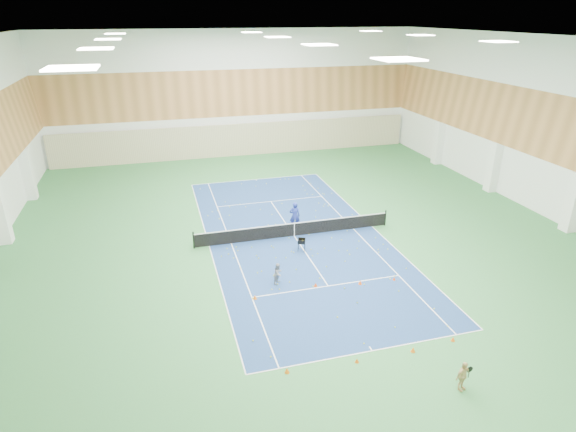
{
  "coord_description": "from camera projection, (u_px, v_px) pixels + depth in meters",
  "views": [
    {
      "loc": [
        -7.95,
        -26.95,
        13.34
      ],
      "look_at": [
        -0.76,
        -1.21,
        2.0
      ],
      "focal_mm": 30.0,
      "sensor_mm": 36.0,
      "label": 1
    }
  ],
  "objects": [
    {
      "name": "child_court",
      "position": [
        278.0,
        273.0,
        25.46
      ],
      "size": [
        0.72,
        0.72,
        1.18
      ],
      "primitive_type": "imported",
      "rotation": [
        0.0,
        0.0,
        0.77
      ],
      "color": "gray",
      "rests_on": "ground"
    },
    {
      "name": "ground",
      "position": [
        294.0,
        236.0,
        31.07
      ],
      "size": [
        40.0,
        40.0,
        0.0
      ],
      "primitive_type": "plane",
      "color": "#31733B",
      "rests_on": "ground"
    },
    {
      "name": "court_surface",
      "position": [
        294.0,
        236.0,
        31.07
      ],
      "size": [
        10.97,
        23.77,
        0.01
      ],
      "primitive_type": "cube",
      "color": "navy",
      "rests_on": "ground"
    },
    {
      "name": "coach",
      "position": [
        295.0,
        216.0,
        31.71
      ],
      "size": [
        0.79,
        0.62,
        1.93
      ],
      "primitive_type": "imported",
      "rotation": [
        0.0,
        0.0,
        2.9
      ],
      "color": "navy",
      "rests_on": "ground"
    },
    {
      "name": "cone_svc_d",
      "position": [
        394.0,
        279.0,
        25.93
      ],
      "size": [
        0.17,
        0.17,
        0.19
      ],
      "primitive_type": "cone",
      "color": "#F0450C",
      "rests_on": "ground"
    },
    {
      "name": "wood_cladding",
      "position": [
        295.0,
        112.0,
        27.95
      ],
      "size": [
        36.0,
        40.0,
        8.0
      ],
      "primitive_type": null,
      "color": "#B87A44",
      "rests_on": "room_shell"
    },
    {
      "name": "child_apron",
      "position": [
        463.0,
        376.0,
        18.2
      ],
      "size": [
        0.81,
        0.53,
        1.28
      ],
      "primitive_type": "imported",
      "rotation": [
        0.0,
        0.0,
        0.32
      ],
      "color": "tan",
      "rests_on": "ground"
    },
    {
      "name": "room_shell",
      "position": [
        295.0,
        146.0,
        28.73
      ],
      "size": [
        36.0,
        40.0,
        12.0
      ],
      "primitive_type": null,
      "color": "white",
      "rests_on": "ground"
    },
    {
      "name": "cone_svc_a",
      "position": [
        255.0,
        297.0,
        24.21
      ],
      "size": [
        0.21,
        0.21,
        0.23
      ],
      "primitive_type": "cone",
      "color": "orange",
      "rests_on": "ground"
    },
    {
      "name": "back_curtain",
      "position": [
        239.0,
        140.0,
        47.96
      ],
      "size": [
        35.4,
        0.16,
        3.2
      ],
      "primitive_type": "cube",
      "color": "#C6B793",
      "rests_on": "ground"
    },
    {
      "name": "cone_base_b",
      "position": [
        357.0,
        360.0,
        19.84
      ],
      "size": [
        0.18,
        0.18,
        0.19
      ],
      "primitive_type": "cone",
      "color": "#DF5D0B",
      "rests_on": "ground"
    },
    {
      "name": "tennis_balls_scatter",
      "position": [
        294.0,
        235.0,
        31.06
      ],
      "size": [
        10.57,
        22.77,
        0.07
      ],
      "primitive_type": null,
      "color": "#C3D324",
      "rests_on": "ground"
    },
    {
      "name": "ball_cart",
      "position": [
        302.0,
        245.0,
        29.01
      ],
      "size": [
        0.6,
        0.6,
        0.8
      ],
      "primitive_type": null,
      "rotation": [
        0.0,
        0.0,
        -0.39
      ],
      "color": "black",
      "rests_on": "ground"
    },
    {
      "name": "cone_base_c",
      "position": [
        413.0,
        350.0,
        20.45
      ],
      "size": [
        0.21,
        0.21,
        0.23
      ],
      "primitive_type": "cone",
      "color": "orange",
      "rests_on": "ground"
    },
    {
      "name": "cone_svc_b",
      "position": [
        316.0,
        285.0,
        25.33
      ],
      "size": [
        0.2,
        0.2,
        0.22
      ],
      "primitive_type": "cone",
      "color": "#DE3F0B",
      "rests_on": "ground"
    },
    {
      "name": "cone_base_d",
      "position": [
        453.0,
        339.0,
        21.13
      ],
      "size": [
        0.19,
        0.19,
        0.21
      ],
      "primitive_type": "cone",
      "color": "#FF5D0D",
      "rests_on": "ground"
    },
    {
      "name": "cone_svc_c",
      "position": [
        360.0,
        282.0,
        25.53
      ],
      "size": [
        0.21,
        0.21,
        0.23
      ],
      "primitive_type": "cone",
      "color": "#F74E0D",
      "rests_on": "ground"
    },
    {
      "name": "tennis_net",
      "position": [
        294.0,
        228.0,
        30.86
      ],
      "size": [
        12.8,
        0.1,
        1.1
      ],
      "primitive_type": null,
      "color": "black",
      "rests_on": "ground"
    },
    {
      "name": "cone_base_a",
      "position": [
        287.0,
        370.0,
        19.26
      ],
      "size": [
        0.21,
        0.21,
        0.23
      ],
      "primitive_type": "cone",
      "color": "orange",
      "rests_on": "ground"
    },
    {
      "name": "ceiling_light_grid",
      "position": [
        295.0,
        40.0,
        26.42
      ],
      "size": [
        21.4,
        25.4,
        0.06
      ],
      "primitive_type": null,
      "color": "white",
      "rests_on": "room_shell"
    }
  ]
}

